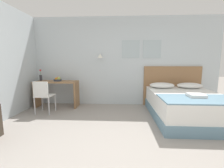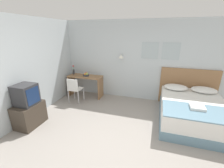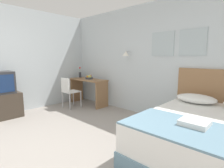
# 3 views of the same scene
# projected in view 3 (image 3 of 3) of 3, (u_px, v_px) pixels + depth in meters

# --- Properties ---
(ground_plane) EXTENTS (24.00, 24.00, 0.00)m
(ground_plane) POSITION_uv_depth(u_px,v_px,m) (43.00, 160.00, 2.41)
(ground_plane) COLOR gray
(wall_back) EXTENTS (5.95, 0.31, 2.65)m
(wall_back) POSITION_uv_depth(u_px,v_px,m) (149.00, 61.00, 4.15)
(wall_back) COLOR silver
(wall_back) RESTS_ON ground_plane
(bed) EXTENTS (1.57, 2.05, 0.59)m
(bed) POSITION_uv_depth(u_px,v_px,m) (205.00, 138.00, 2.42)
(bed) COLOR #66899E
(bed) RESTS_ON ground_plane
(headboard) EXTENTS (1.69, 0.06, 1.19)m
(headboard) POSITION_uv_depth(u_px,v_px,m) (224.00, 103.00, 3.14)
(headboard) COLOR #8E6642
(headboard) RESTS_ON ground_plane
(pillow_left) EXTENTS (0.69, 0.47, 0.15)m
(pillow_left) POSITION_uv_depth(u_px,v_px,m) (196.00, 98.00, 3.16)
(pillow_left) COLOR white
(pillow_left) RESTS_ON bed
(throw_blanket) EXTENTS (1.52, 0.82, 0.02)m
(throw_blanket) POSITION_uv_depth(u_px,v_px,m) (192.00, 130.00, 1.94)
(throw_blanket) COLOR #66899E
(throw_blanket) RESTS_ON bed
(folded_towel_near_foot) EXTENTS (0.31, 0.29, 0.06)m
(folded_towel_near_foot) POSITION_uv_depth(u_px,v_px,m) (195.00, 122.00, 2.05)
(folded_towel_near_foot) COLOR white
(folded_towel_near_foot) RESTS_ON throw_blanket
(desk) EXTENTS (1.21, 0.49, 0.77)m
(desk) POSITION_uv_depth(u_px,v_px,m) (88.00, 87.00, 5.23)
(desk) COLOR #8E6642
(desk) RESTS_ON ground_plane
(desk_chair) EXTENTS (0.41, 0.41, 0.84)m
(desk_chair) POSITION_uv_depth(u_px,v_px,m) (69.00, 90.00, 4.84)
(desk_chair) COLOR white
(desk_chair) RESTS_ON ground_plane
(fruit_bowl) EXTENTS (0.22, 0.22, 0.13)m
(fruit_bowl) POSITION_uv_depth(u_px,v_px,m) (89.00, 77.00, 5.16)
(fruit_bowl) COLOR #333842
(fruit_bowl) RESTS_ON desk
(flower_vase) EXTENTS (0.07, 0.07, 0.34)m
(flower_vase) POSITION_uv_depth(u_px,v_px,m) (80.00, 74.00, 5.57)
(flower_vase) COLOR #333338
(flower_vase) RESTS_ON desk
(tv_stand) EXTENTS (0.47, 0.69, 0.58)m
(tv_stand) POSITION_uv_depth(u_px,v_px,m) (4.00, 106.00, 4.07)
(tv_stand) COLOR #3D3328
(tv_stand) RESTS_ON ground_plane
(television) EXTENTS (0.46, 0.45, 0.51)m
(television) POSITION_uv_depth(u_px,v_px,m) (2.00, 83.00, 3.98)
(television) COLOR #2D2D30
(television) RESTS_ON tv_stand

